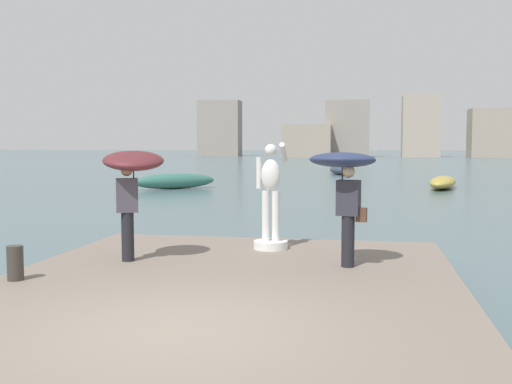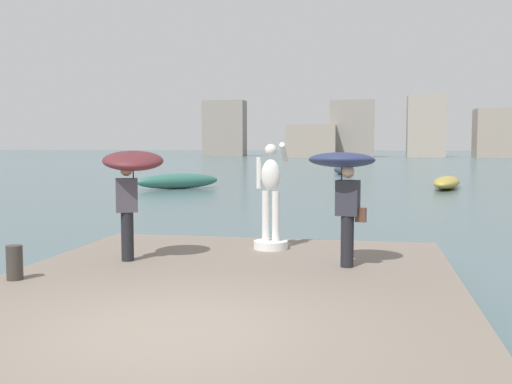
% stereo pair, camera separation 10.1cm
% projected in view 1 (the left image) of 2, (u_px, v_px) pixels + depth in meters
% --- Properties ---
extents(ground_plane, '(400.00, 400.00, 0.00)m').
position_uv_depth(ground_plane, '(337.00, 177.00, 46.13)').
color(ground_plane, '#4C666B').
extents(pier, '(7.17, 9.73, 0.40)m').
position_uv_depth(pier, '(215.00, 303.00, 8.71)').
color(pier, slate).
rests_on(pier, ground).
extents(statue_white_figure, '(0.68, 0.90, 2.12)m').
position_uv_depth(statue_white_figure, '(271.00, 207.00, 12.02)').
color(statue_white_figure, white).
rests_on(statue_white_figure, pier).
extents(onlooker_left, '(1.42, 1.44, 2.03)m').
position_uv_depth(onlooker_left, '(132.00, 172.00, 10.75)').
color(onlooker_left, black).
rests_on(onlooker_left, pier).
extents(onlooker_right, '(1.33, 1.34, 1.97)m').
position_uv_depth(onlooker_right, '(344.00, 174.00, 10.24)').
color(onlooker_right, black).
rests_on(onlooker_right, pier).
extents(mooring_bollard, '(0.25, 0.25, 0.53)m').
position_uv_depth(mooring_bollard, '(15.00, 263.00, 9.27)').
color(mooring_bollard, '#38332D').
rests_on(mooring_bollard, pier).
extents(boat_near, '(2.32, 3.82, 0.71)m').
position_uv_depth(boat_near, '(339.00, 170.00, 49.37)').
color(boat_near, '#2D384C').
rests_on(boat_near, ground).
extents(boat_mid, '(4.29, 3.91, 0.86)m').
position_uv_depth(boat_mid, '(175.00, 181.00, 33.66)').
color(boat_mid, '#336B5B').
rests_on(boat_mid, ground).
extents(boat_far, '(2.43, 5.37, 0.69)m').
position_uv_depth(boat_far, '(443.00, 182.00, 33.90)').
color(boat_far, '#B2993D').
rests_on(boat_far, ground).
extents(distant_skyline, '(61.00, 12.29, 11.74)m').
position_uv_depth(distant_skyline, '(354.00, 131.00, 118.02)').
color(distant_skyline, gray).
rests_on(distant_skyline, ground).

